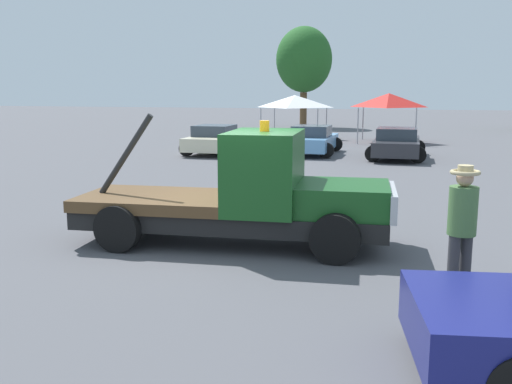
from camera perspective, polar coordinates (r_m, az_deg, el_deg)
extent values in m
plane|color=#545459|center=(11.17, -2.48, -5.18)|extent=(160.00, 160.00, 0.00)
cube|color=black|center=(11.05, -2.50, -2.55)|extent=(6.06, 2.24, 0.35)
cube|color=#19511E|center=(10.67, 8.71, -0.64)|extent=(1.79, 1.79, 0.55)
cube|color=silver|center=(10.68, 13.44, -0.95)|extent=(0.26, 1.77, 0.50)
cube|color=#19511E|center=(10.75, 0.85, 2.11)|extent=(1.46, 2.06, 1.50)
cube|color=brown|center=(11.42, -9.78, -0.81)|extent=(3.12, 2.19, 0.22)
cylinder|color=black|center=(11.53, -12.89, 3.66)|extent=(1.19, 0.22, 1.63)
cylinder|color=orange|center=(10.66, 0.86, 6.63)|extent=(0.18, 0.18, 0.20)
cylinder|color=black|center=(11.69, 8.42, -2.37)|extent=(0.88, 0.26, 0.88)
cylinder|color=black|center=(9.88, 7.93, -4.68)|extent=(0.88, 0.26, 0.88)
cylinder|color=black|center=(12.50, -10.14, -1.61)|extent=(0.88, 0.26, 0.88)
cylinder|color=black|center=(10.83, -13.66, -3.57)|extent=(0.88, 0.26, 0.88)
cylinder|color=black|center=(7.40, 20.77, -11.25)|extent=(0.68, 0.22, 0.68)
cylinder|color=#38383D|center=(8.84, 19.11, -6.92)|extent=(0.17, 0.17, 0.89)
cylinder|color=#38383D|center=(8.98, 20.21, -6.71)|extent=(0.17, 0.17, 0.89)
cylinder|color=#4C7542|center=(8.72, 19.98, -1.78)|extent=(0.41, 0.41, 0.71)
sphere|color=tan|center=(8.64, 20.17, 1.30)|extent=(0.24, 0.24, 0.24)
torus|color=tan|center=(8.63, 20.20, 1.86)|extent=(0.42, 0.42, 0.06)
cylinder|color=tan|center=(8.62, 20.22, 2.17)|extent=(0.22, 0.22, 0.11)
cube|color=beige|center=(27.00, -3.99, 5.02)|extent=(1.89, 4.44, 0.60)
cube|color=#333D47|center=(26.75, -4.17, 6.15)|extent=(1.66, 1.87, 0.50)
cylinder|color=black|center=(28.74, -4.67, 4.93)|extent=(0.68, 0.22, 0.68)
cylinder|color=black|center=(28.17, -1.25, 4.86)|extent=(0.68, 0.22, 0.68)
cylinder|color=black|center=(25.94, -6.96, 4.32)|extent=(0.68, 0.22, 0.68)
cylinder|color=black|center=(25.32, -3.21, 4.24)|extent=(0.68, 0.22, 0.68)
cube|color=#669ED1|center=(26.74, 5.67, 4.95)|extent=(1.83, 4.33, 0.60)
cube|color=#333D47|center=(26.48, 5.61, 6.09)|extent=(1.61, 1.82, 0.50)
cylinder|color=black|center=(28.36, 4.45, 4.86)|extent=(0.68, 0.22, 0.68)
cylinder|color=black|center=(28.07, 7.94, 4.74)|extent=(0.68, 0.22, 0.68)
cylinder|color=black|center=(25.49, 3.16, 4.28)|extent=(0.68, 0.22, 0.68)
cylinder|color=black|center=(25.17, 7.03, 4.14)|extent=(0.68, 0.22, 0.68)
cube|color=#2D2D33|center=(25.78, 13.90, 4.51)|extent=(1.90, 4.70, 0.60)
cube|color=#333D47|center=(25.50, 13.93, 5.69)|extent=(1.67, 1.98, 0.50)
cylinder|color=black|center=(27.43, 12.11, 4.49)|extent=(0.68, 0.22, 0.68)
cylinder|color=black|center=(27.38, 15.87, 4.32)|extent=(0.68, 0.22, 0.68)
cylinder|color=black|center=(24.26, 11.63, 3.78)|extent=(0.68, 0.22, 0.68)
cylinder|color=black|center=(24.20, 15.88, 3.59)|extent=(0.68, 0.22, 0.68)
cylinder|color=#9E9EA3|center=(34.00, 0.48, 6.80)|extent=(0.07, 0.07, 1.90)
cylinder|color=#9E9EA3|center=(33.28, 6.17, 6.67)|extent=(0.07, 0.07, 1.90)
cylinder|color=#9E9EA3|center=(37.28, 1.85, 7.10)|extent=(0.07, 0.07, 1.90)
cylinder|color=#9E9EA3|center=(36.63, 7.05, 6.97)|extent=(0.07, 0.07, 1.90)
pyramid|color=white|center=(35.21, 3.92, 9.04)|extent=(3.39, 3.39, 0.74)
cylinder|color=#9E9EA3|center=(31.95, 10.15, 6.51)|extent=(0.07, 0.07, 1.99)
cylinder|color=#9E9EA3|center=(31.81, 15.69, 6.28)|extent=(0.07, 0.07, 1.99)
cylinder|color=#9E9EA3|center=(35.00, 10.64, 6.81)|extent=(0.07, 0.07, 1.99)
cylinder|color=#9E9EA3|center=(34.87, 15.70, 6.59)|extent=(0.07, 0.07, 1.99)
pyramid|color=red|center=(33.32, 13.14, 8.94)|extent=(3.07, 3.07, 0.78)
cylinder|color=brown|center=(46.11, 4.75, 8.19)|extent=(0.55, 0.55, 2.75)
ellipsoid|color=#235B23|center=(46.14, 4.83, 13.07)|extent=(4.40, 4.40, 5.11)
cube|color=black|center=(15.78, -2.34, -0.56)|extent=(0.40, 0.40, 0.04)
cone|color=orange|center=(15.73, -2.35, 0.36)|extent=(0.36, 0.36, 0.55)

